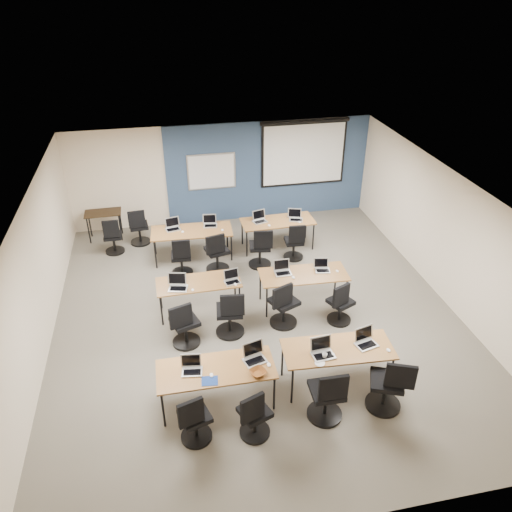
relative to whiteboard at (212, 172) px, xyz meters
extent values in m
cube|color=#6B6354|center=(0.30, -4.43, -1.45)|extent=(8.00, 9.00, 0.02)
cube|color=white|center=(0.30, -4.43, 1.25)|extent=(8.00, 9.00, 0.02)
cube|color=beige|center=(0.30, 0.07, -0.10)|extent=(8.00, 0.04, 2.70)
cube|color=beige|center=(0.30, -8.93, -0.10)|extent=(8.00, 0.04, 2.70)
cube|color=beige|center=(-3.70, -4.43, -0.10)|extent=(0.04, 9.00, 2.70)
cube|color=beige|center=(4.30, -4.43, -0.10)|extent=(0.04, 9.00, 2.70)
cube|color=#3D5977|center=(1.55, 0.04, -0.10)|extent=(5.50, 0.04, 2.70)
cube|color=silver|center=(0.00, 0.00, 0.00)|extent=(1.28, 0.02, 0.98)
cube|color=white|center=(0.00, -0.01, 0.00)|extent=(1.20, 0.02, 0.90)
cube|color=black|center=(2.50, -0.02, 0.35)|extent=(2.32, 0.03, 1.82)
cube|color=white|center=(2.50, -0.03, 0.31)|extent=(2.20, 0.02, 1.62)
cylinder|color=black|center=(2.50, -0.03, 1.19)|extent=(2.40, 0.10, 0.10)
cube|color=#A97D4A|center=(-0.80, -6.59, -0.73)|extent=(1.85, 0.77, 0.03)
cylinder|color=black|center=(-1.67, -6.92, -1.10)|extent=(0.04, 0.04, 0.70)
cylinder|color=black|center=(0.06, -6.92, -1.10)|extent=(0.04, 0.04, 0.70)
cylinder|color=black|center=(-1.67, -6.26, -1.10)|extent=(0.04, 0.04, 0.70)
cylinder|color=black|center=(0.06, -6.26, -1.10)|extent=(0.04, 0.04, 0.70)
cube|color=#A0763E|center=(1.23, -6.53, -0.73)|extent=(1.83, 0.76, 0.03)
cylinder|color=black|center=(0.38, -6.85, -1.10)|extent=(0.04, 0.04, 0.70)
cylinder|color=black|center=(2.09, -6.85, -1.10)|extent=(0.04, 0.04, 0.70)
cylinder|color=black|center=(0.38, -6.21, -1.10)|extent=(0.04, 0.04, 0.70)
cylinder|color=black|center=(2.09, -6.21, -1.10)|extent=(0.04, 0.04, 0.70)
cube|color=brown|center=(-0.82, -4.08, -0.73)|extent=(1.67, 0.70, 0.03)
cylinder|color=black|center=(-1.59, -4.37, -1.10)|extent=(0.04, 0.04, 0.70)
cylinder|color=black|center=(-0.04, -4.37, -1.10)|extent=(0.04, 0.04, 0.70)
cylinder|color=black|center=(-1.59, -3.79, -1.10)|extent=(0.04, 0.04, 0.70)
cylinder|color=black|center=(-0.04, -3.79, -1.10)|extent=(0.04, 0.04, 0.70)
cube|color=brown|center=(1.32, -4.22, -0.73)|extent=(1.79, 0.75, 0.03)
cylinder|color=black|center=(0.48, -4.53, -1.10)|extent=(0.04, 0.04, 0.70)
cylinder|color=black|center=(2.16, -4.53, -1.10)|extent=(0.04, 0.04, 0.70)
cylinder|color=black|center=(0.48, -3.91, -1.10)|extent=(0.04, 0.04, 0.70)
cylinder|color=black|center=(2.16, -3.91, -1.10)|extent=(0.04, 0.04, 0.70)
cube|color=#A9763F|center=(-0.74, -1.85, -0.73)|extent=(1.91, 0.79, 0.03)
cylinder|color=black|center=(-1.64, -2.19, -1.10)|extent=(0.04, 0.04, 0.70)
cylinder|color=black|center=(0.15, -2.19, -1.10)|extent=(0.04, 0.04, 0.70)
cylinder|color=black|center=(-1.64, -1.52, -1.10)|extent=(0.04, 0.04, 0.70)
cylinder|color=black|center=(0.15, -1.52, -1.10)|extent=(0.04, 0.04, 0.70)
cube|color=brown|center=(1.38, -1.76, -0.73)|extent=(1.79, 0.75, 0.03)
cylinder|color=black|center=(0.54, -2.08, -1.10)|extent=(0.04, 0.04, 0.70)
cylinder|color=black|center=(2.21, -2.08, -1.10)|extent=(0.04, 0.04, 0.70)
cylinder|color=black|center=(0.54, -1.45, -1.10)|extent=(0.04, 0.04, 0.70)
cylinder|color=black|center=(2.21, -1.45, -1.10)|extent=(0.04, 0.04, 0.70)
cube|color=silver|center=(-1.18, -6.60, -0.71)|extent=(0.32, 0.23, 0.02)
cube|color=black|center=(-1.18, -6.62, -0.70)|extent=(0.27, 0.13, 0.00)
cube|color=silver|center=(-1.18, -6.48, -0.59)|extent=(0.32, 0.06, 0.22)
cube|color=black|center=(-1.18, -6.48, -0.59)|extent=(0.28, 0.04, 0.18)
ellipsoid|color=white|center=(-0.89, -6.73, -0.71)|extent=(0.07, 0.10, 0.03)
cylinder|color=black|center=(-1.21, -7.23, -1.42)|extent=(0.48, 0.48, 0.05)
cylinder|color=black|center=(-1.21, -7.23, -1.24)|extent=(0.06, 0.06, 0.42)
cube|color=black|center=(-1.21, -7.23, -0.99)|extent=(0.42, 0.42, 0.08)
cube|color=black|center=(-1.27, -7.41, -0.71)|extent=(0.38, 0.06, 0.44)
cube|color=#A0A0A8|center=(-0.17, -6.55, -0.71)|extent=(0.35, 0.26, 0.02)
cube|color=black|center=(-0.17, -6.57, -0.70)|extent=(0.30, 0.15, 0.00)
cube|color=#A0A0A8|center=(-0.17, -6.41, -0.57)|extent=(0.35, 0.06, 0.24)
cube|color=black|center=(-0.17, -6.42, -0.57)|extent=(0.31, 0.05, 0.20)
ellipsoid|color=white|center=(0.03, -6.69, -0.71)|extent=(0.09, 0.12, 0.04)
cylinder|color=black|center=(-0.33, -7.33, -1.42)|extent=(0.47, 0.47, 0.05)
cylinder|color=black|center=(-0.33, -7.33, -1.24)|extent=(0.06, 0.06, 0.42)
cube|color=black|center=(-0.33, -7.33, -0.99)|extent=(0.42, 0.42, 0.08)
cube|color=black|center=(-0.40, -7.50, -0.71)|extent=(0.38, 0.06, 0.44)
cube|color=#BCBCBC|center=(0.93, -6.65, -0.71)|extent=(0.36, 0.26, 0.02)
cube|color=black|center=(0.93, -6.67, -0.70)|extent=(0.30, 0.15, 0.00)
cube|color=#BCBCBC|center=(0.93, -6.51, -0.57)|extent=(0.36, 0.07, 0.25)
cube|color=black|center=(0.93, -6.52, -0.57)|extent=(0.32, 0.05, 0.20)
ellipsoid|color=white|center=(1.10, -6.66, -0.71)|extent=(0.09, 0.11, 0.04)
cylinder|color=black|center=(0.82, -7.21, -1.42)|extent=(0.56, 0.56, 0.05)
cylinder|color=black|center=(0.82, -7.21, -1.20)|extent=(0.06, 0.06, 0.50)
cube|color=black|center=(0.82, -7.21, -0.91)|extent=(0.50, 0.50, 0.08)
cube|color=black|center=(0.83, -7.43, -0.63)|extent=(0.45, 0.06, 0.44)
cube|color=silver|center=(1.72, -6.55, -0.71)|extent=(0.35, 0.25, 0.02)
cube|color=black|center=(1.72, -6.57, -0.70)|extent=(0.30, 0.15, 0.00)
cube|color=silver|center=(1.72, -6.41, -0.58)|extent=(0.35, 0.06, 0.24)
cube|color=black|center=(1.72, -6.42, -0.58)|extent=(0.31, 0.05, 0.20)
ellipsoid|color=white|center=(2.02, -6.75, -0.71)|extent=(0.07, 0.10, 0.03)
cylinder|color=black|center=(1.81, -7.21, -1.42)|extent=(0.57, 0.57, 0.05)
cylinder|color=black|center=(1.81, -7.21, -1.20)|extent=(0.06, 0.06, 0.51)
cube|color=black|center=(1.81, -7.21, -0.90)|extent=(0.51, 0.51, 0.08)
cube|color=black|center=(1.90, -7.42, -0.62)|extent=(0.46, 0.06, 0.44)
cube|color=silver|center=(-1.23, -4.25, -0.71)|extent=(0.36, 0.26, 0.02)
cube|color=black|center=(-1.23, -4.27, -0.70)|extent=(0.31, 0.15, 0.00)
cube|color=silver|center=(-1.23, -4.11, -0.57)|extent=(0.36, 0.07, 0.25)
cube|color=black|center=(-1.23, -4.12, -0.57)|extent=(0.32, 0.05, 0.20)
ellipsoid|color=white|center=(-0.96, -4.36, -0.71)|extent=(0.07, 0.10, 0.03)
cylinder|color=black|center=(-1.18, -5.01, -1.42)|extent=(0.53, 0.53, 0.05)
cylinder|color=black|center=(-1.18, -5.01, -1.22)|extent=(0.06, 0.06, 0.47)
cube|color=black|center=(-1.18, -5.01, -0.94)|extent=(0.47, 0.47, 0.08)
cube|color=black|center=(-1.25, -5.21, -0.66)|extent=(0.43, 0.06, 0.44)
cube|color=#B0B0B6|center=(-0.16, -4.25, -0.71)|extent=(0.31, 0.22, 0.02)
cube|color=black|center=(-0.16, -4.27, -0.70)|extent=(0.26, 0.13, 0.00)
cube|color=#B0B0B6|center=(-0.16, -4.13, -0.59)|extent=(0.31, 0.06, 0.21)
cube|color=black|center=(-0.16, -4.13, -0.59)|extent=(0.27, 0.04, 0.17)
ellipsoid|color=white|center=(-0.11, -4.33, -0.71)|extent=(0.07, 0.11, 0.04)
cylinder|color=black|center=(-0.32, -4.87, -1.42)|extent=(0.55, 0.55, 0.05)
cylinder|color=black|center=(-0.32, -4.87, -1.21)|extent=(0.06, 0.06, 0.49)
cube|color=black|center=(-0.32, -4.87, -0.92)|extent=(0.49, 0.49, 0.08)
cube|color=black|center=(-0.29, -5.10, -0.64)|extent=(0.45, 0.06, 0.44)
cube|color=silver|center=(0.91, -4.13, -0.71)|extent=(0.34, 0.24, 0.02)
cube|color=black|center=(0.91, -4.15, -0.70)|extent=(0.28, 0.14, 0.00)
cube|color=silver|center=(0.91, -4.00, -0.58)|extent=(0.34, 0.06, 0.23)
cube|color=black|center=(0.91, -4.01, -0.58)|extent=(0.29, 0.04, 0.19)
ellipsoid|color=white|center=(1.07, -4.32, -0.71)|extent=(0.10, 0.12, 0.04)
cylinder|color=black|center=(0.76, -4.80, -1.42)|extent=(0.55, 0.55, 0.05)
cylinder|color=black|center=(0.76, -4.80, -1.21)|extent=(0.06, 0.06, 0.49)
cube|color=black|center=(0.76, -4.80, -0.92)|extent=(0.49, 0.49, 0.08)
cube|color=black|center=(0.68, -5.00, -0.64)|extent=(0.44, 0.06, 0.44)
cube|color=silver|center=(1.73, -4.20, -0.71)|extent=(0.30, 0.22, 0.02)
cube|color=black|center=(1.73, -4.22, -0.70)|extent=(0.26, 0.13, 0.00)
cube|color=silver|center=(1.73, -4.08, -0.59)|extent=(0.30, 0.06, 0.21)
cube|color=black|center=(1.73, -4.08, -0.59)|extent=(0.26, 0.04, 0.17)
ellipsoid|color=white|center=(2.02, -4.27, -0.71)|extent=(0.06, 0.09, 0.03)
cylinder|color=black|center=(1.87, -4.95, -1.42)|extent=(0.48, 0.48, 0.05)
cylinder|color=black|center=(1.87, -4.95, -1.24)|extent=(0.06, 0.06, 0.43)
cube|color=black|center=(1.87, -4.95, -0.98)|extent=(0.43, 0.43, 0.08)
cube|color=black|center=(1.79, -5.13, -0.70)|extent=(0.39, 0.06, 0.44)
cube|color=#B6B6B8|center=(-1.17, -1.72, -0.71)|extent=(0.34, 0.25, 0.02)
cube|color=black|center=(-1.17, -1.74, -0.70)|extent=(0.29, 0.14, 0.00)
cube|color=#B6B6B8|center=(-1.17, -1.59, -0.58)|extent=(0.34, 0.06, 0.23)
cube|color=black|center=(-1.17, -1.60, -0.58)|extent=(0.30, 0.04, 0.19)
ellipsoid|color=white|center=(-0.96, -1.89, -0.71)|extent=(0.06, 0.10, 0.03)
cylinder|color=black|center=(-1.06, -2.55, -1.42)|extent=(0.49, 0.49, 0.05)
cylinder|color=black|center=(-1.06, -2.55, -1.23)|extent=(0.06, 0.06, 0.44)
cube|color=black|center=(-1.06, -2.55, -0.97)|extent=(0.44, 0.44, 0.08)
cube|color=black|center=(-1.05, -2.75, -0.69)|extent=(0.40, 0.06, 0.44)
cube|color=#A7A7A9|center=(-0.28, -1.71, -0.71)|extent=(0.32, 0.24, 0.02)
cube|color=black|center=(-0.28, -1.73, -0.70)|extent=(0.27, 0.14, 0.00)
cube|color=#A7A7A9|center=(-0.28, -1.58, -0.59)|extent=(0.32, 0.06, 0.22)
cube|color=black|center=(-0.28, -1.59, -0.59)|extent=(0.28, 0.04, 0.18)
ellipsoid|color=white|center=(-0.03, -2.00, -0.71)|extent=(0.08, 0.11, 0.04)
cylinder|color=black|center=(-0.24, -2.54, -1.42)|extent=(0.54, 0.54, 0.05)
cylinder|color=black|center=(-0.24, -2.54, -1.21)|extent=(0.06, 0.06, 0.48)
cube|color=black|center=(-0.24, -2.54, -0.93)|extent=(0.48, 0.48, 0.08)
cube|color=black|center=(-0.30, -2.76, -0.65)|extent=(0.44, 0.06, 0.44)
cube|color=silver|center=(0.94, -1.74, -0.71)|extent=(0.34, 0.24, 0.02)
cube|color=black|center=(0.94, -1.76, -0.70)|extent=(0.28, 0.14, 0.00)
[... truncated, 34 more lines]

